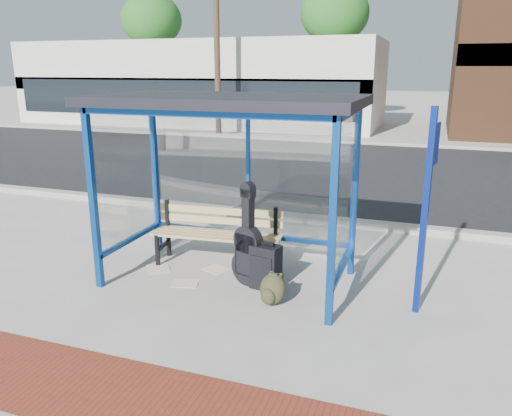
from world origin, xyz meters
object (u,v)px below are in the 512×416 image
at_px(bench, 217,231).
at_px(suitcase, 266,267).
at_px(guitar_bag, 248,250).
at_px(backpack, 272,290).

height_order(bench, suitcase, bench).
xyz_separation_m(bench, suitcase, (0.92, -0.57, -0.20)).
distance_m(bench, guitar_bag, 0.84).
relative_size(bench, backpack, 4.85).
relative_size(guitar_bag, backpack, 3.35).
height_order(guitar_bag, suitcase, guitar_bag).
distance_m(bench, suitcase, 1.10).
distance_m(suitcase, backpack, 0.46).
bearing_deg(guitar_bag, backpack, -23.01).
height_order(bench, backpack, bench).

